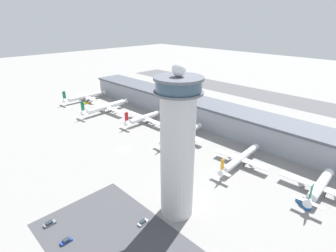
{
  "coord_description": "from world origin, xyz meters",
  "views": [
    {
      "loc": [
        121.63,
        -81.97,
        75.4
      ],
      "look_at": [
        9.65,
        28.44,
        10.18
      ],
      "focal_mm": 28.0,
      "sensor_mm": 36.0,
      "label": 1
    }
  ],
  "objects_px": {
    "service_truck_catering": "(86,103)",
    "car_red_hatchback": "(50,224)",
    "airplane_gate_charlie": "(144,118)",
    "airplane_gate_delta": "(182,134)",
    "car_silver_sedan": "(66,241)",
    "airplane_gate_alpha": "(85,96)",
    "control_tower": "(178,147)",
    "service_truck_fuel": "(303,203)",
    "airplane_gate_foxtrot": "(319,187)",
    "airplane_gate_echo": "(240,159)",
    "airplane_gate_bravo": "(106,107)",
    "car_green_van": "(143,222)"
  },
  "relations": [
    {
      "from": "airplane_gate_delta",
      "to": "airplane_gate_charlie",
      "type": "bearing_deg",
      "value": 177.73
    },
    {
      "from": "airplane_gate_alpha",
      "to": "service_truck_fuel",
      "type": "xyz_separation_m",
      "value": [
        207.92,
        -9.34,
        -3.39
      ]
    },
    {
      "from": "airplane_gate_bravo",
      "to": "service_truck_fuel",
      "type": "height_order",
      "value": "airplane_gate_bravo"
    },
    {
      "from": "airplane_gate_alpha",
      "to": "airplane_gate_charlie",
      "type": "distance_m",
      "value": 85.34
    },
    {
      "from": "service_truck_fuel",
      "to": "airplane_gate_alpha",
      "type": "bearing_deg",
      "value": 177.43
    },
    {
      "from": "service_truck_fuel",
      "to": "airplane_gate_delta",
      "type": "bearing_deg",
      "value": 172.2
    },
    {
      "from": "service_truck_fuel",
      "to": "car_green_van",
      "type": "height_order",
      "value": "service_truck_fuel"
    },
    {
      "from": "airplane_gate_bravo",
      "to": "airplane_gate_delta",
      "type": "xyz_separation_m",
      "value": [
        83.13,
        5.75,
        -0.64
      ]
    },
    {
      "from": "airplane_gate_alpha",
      "to": "airplane_gate_charlie",
      "type": "bearing_deg",
      "value": 2.33
    },
    {
      "from": "car_red_hatchback",
      "to": "control_tower",
      "type": "bearing_deg",
      "value": 54.49
    },
    {
      "from": "control_tower",
      "to": "service_truck_fuel",
      "type": "xyz_separation_m",
      "value": [
        35.98,
        41.79,
        -29.23
      ]
    },
    {
      "from": "airplane_gate_alpha",
      "to": "car_red_hatchback",
      "type": "bearing_deg",
      "value": -32.99
    },
    {
      "from": "airplane_gate_alpha",
      "to": "airplane_gate_foxtrot",
      "type": "xyz_separation_m",
      "value": [
        209.9,
        2.97,
        -0.04
      ]
    },
    {
      "from": "airplane_gate_foxtrot",
      "to": "airplane_gate_echo",
      "type": "bearing_deg",
      "value": -175.98
    },
    {
      "from": "service_truck_catering",
      "to": "control_tower",
      "type": "bearing_deg",
      "value": -15.96
    },
    {
      "from": "airplane_gate_charlie",
      "to": "airplane_gate_foxtrot",
      "type": "bearing_deg",
      "value": -0.23
    },
    {
      "from": "airplane_gate_bravo",
      "to": "car_silver_sedan",
      "type": "relative_size",
      "value": 10.98
    },
    {
      "from": "car_silver_sedan",
      "to": "airplane_gate_alpha",
      "type": "bearing_deg",
      "value": 149.44
    },
    {
      "from": "service_truck_catering",
      "to": "car_red_hatchback",
      "type": "height_order",
      "value": "service_truck_catering"
    },
    {
      "from": "control_tower",
      "to": "car_green_van",
      "type": "bearing_deg",
      "value": -106.18
    },
    {
      "from": "airplane_gate_charlie",
      "to": "car_red_hatchback",
      "type": "relative_size",
      "value": 8.69
    },
    {
      "from": "airplane_gate_bravo",
      "to": "airplane_gate_foxtrot",
      "type": "height_order",
      "value": "airplane_gate_bravo"
    },
    {
      "from": "airplane_gate_bravo",
      "to": "airplane_gate_delta",
      "type": "height_order",
      "value": "airplane_gate_bravo"
    },
    {
      "from": "car_red_hatchback",
      "to": "service_truck_catering",
      "type": "bearing_deg",
      "value": 146.59
    },
    {
      "from": "service_truck_catering",
      "to": "car_green_van",
      "type": "height_order",
      "value": "service_truck_catering"
    },
    {
      "from": "service_truck_catering",
      "to": "car_green_van",
      "type": "xyz_separation_m",
      "value": [
        158.38,
        -61.29,
        -0.37
      ]
    },
    {
      "from": "airplane_gate_bravo",
      "to": "car_red_hatchback",
      "type": "height_order",
      "value": "airplane_gate_bravo"
    },
    {
      "from": "airplane_gate_charlie",
      "to": "car_red_hatchback",
      "type": "bearing_deg",
      "value": -59.2
    },
    {
      "from": "service_truck_catering",
      "to": "car_silver_sedan",
      "type": "distance_m",
      "value": 170.1
    },
    {
      "from": "control_tower",
      "to": "airplane_gate_alpha",
      "type": "distance_m",
      "value": 181.22
    },
    {
      "from": "airplane_gate_delta",
      "to": "service_truck_catering",
      "type": "xyz_separation_m",
      "value": [
        -117.05,
        -6.43,
        -3.26
      ]
    },
    {
      "from": "service_truck_catering",
      "to": "car_red_hatchback",
      "type": "xyz_separation_m",
      "value": [
        133.17,
        -87.86,
        -0.34
      ]
    },
    {
      "from": "airplane_gate_bravo",
      "to": "service_truck_fuel",
      "type": "relative_size",
      "value": 6.26
    },
    {
      "from": "service_truck_fuel",
      "to": "car_red_hatchback",
      "type": "distance_m",
      "value": 105.81
    },
    {
      "from": "control_tower",
      "to": "airplane_gate_delta",
      "type": "distance_m",
      "value": 74.58
    },
    {
      "from": "airplane_gate_alpha",
      "to": "service_truck_fuel",
      "type": "distance_m",
      "value": 208.15
    },
    {
      "from": "airplane_gate_delta",
      "to": "car_silver_sedan",
      "type": "height_order",
      "value": "airplane_gate_delta"
    },
    {
      "from": "airplane_gate_echo",
      "to": "car_green_van",
      "type": "xyz_separation_m",
      "value": [
        -3.13,
        -66.11,
        -3.63
      ]
    },
    {
      "from": "control_tower",
      "to": "car_red_hatchback",
      "type": "bearing_deg",
      "value": -125.51
    },
    {
      "from": "car_green_van",
      "to": "car_silver_sedan",
      "type": "bearing_deg",
      "value": -115.44
    },
    {
      "from": "airplane_gate_charlie",
      "to": "airplane_gate_delta",
      "type": "bearing_deg",
      "value": -2.27
    },
    {
      "from": "airplane_gate_alpha",
      "to": "airplane_gate_foxtrot",
      "type": "relative_size",
      "value": 1.2
    },
    {
      "from": "airplane_gate_alpha",
      "to": "car_silver_sedan",
      "type": "xyz_separation_m",
      "value": [
        155.36,
        -91.72,
        -3.83
      ]
    },
    {
      "from": "control_tower",
      "to": "airplane_gate_bravo",
      "type": "bearing_deg",
      "value": 159.86
    },
    {
      "from": "control_tower",
      "to": "airplane_gate_alpha",
      "type": "relative_size",
      "value": 1.43
    },
    {
      "from": "airplane_gate_delta",
      "to": "car_green_van",
      "type": "relative_size",
      "value": 8.86
    },
    {
      "from": "service_truck_catering",
      "to": "service_truck_fuel",
      "type": "bearing_deg",
      "value": -1.37
    },
    {
      "from": "airplane_gate_foxtrot",
      "to": "car_red_hatchback",
      "type": "bearing_deg",
      "value": -125.26
    },
    {
      "from": "service_truck_fuel",
      "to": "airplane_gate_charlie",
      "type": "bearing_deg",
      "value": 174.04
    },
    {
      "from": "airplane_gate_delta",
      "to": "airplane_gate_echo",
      "type": "height_order",
      "value": "airplane_gate_delta"
    }
  ]
}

